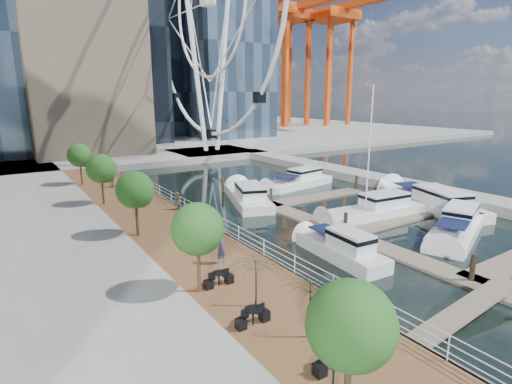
{
  "coord_description": "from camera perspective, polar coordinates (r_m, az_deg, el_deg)",
  "views": [
    {
      "loc": [
        -19.15,
        -12.89,
        10.54
      ],
      "look_at": [
        -1.8,
        13.39,
        3.0
      ],
      "focal_mm": 28.0,
      "sensor_mm": 36.0,
      "label": 1
    }
  ],
  "objects": [
    {
      "name": "street_trees",
      "position": [
        28.68,
        -16.92,
        0.28
      ],
      "size": [
        2.6,
        42.6,
        4.6
      ],
      "color": "#3F2B1C",
      "rests_on": "ground"
    },
    {
      "name": "boardwalk",
      "position": [
        31.34,
        -12.77,
        -5.57
      ],
      "size": [
        6.0,
        60.0,
        1.0
      ],
      "primitive_type": "cube",
      "color": "brown",
      "rests_on": "ground"
    },
    {
      "name": "seawall",
      "position": [
        32.43,
        -7.81,
        -4.7
      ],
      "size": [
        0.25,
        60.0,
        1.0
      ],
      "primitive_type": "cube",
      "color": "#595954",
      "rests_on": "ground"
    },
    {
      "name": "land_far",
      "position": [
        116.91,
        -24.08,
        7.39
      ],
      "size": [
        200.0,
        114.0,
        1.0
      ],
      "primitive_type": "cube",
      "color": "gray",
      "rests_on": "ground"
    },
    {
      "name": "ferris_wheel",
      "position": [
        74.47,
        -6.9,
        25.3
      ],
      "size": [
        5.8,
        45.6,
        47.8
      ],
      "color": "white",
      "rests_on": "ground"
    },
    {
      "name": "floating_docks",
      "position": [
        36.87,
        15.8,
        -2.87
      ],
      "size": [
        16.0,
        34.0,
        2.6
      ],
      "color": "#6D6051",
      "rests_on": "ground"
    },
    {
      "name": "railing",
      "position": [
        32.09,
        -8.03,
        -2.99
      ],
      "size": [
        0.1,
        60.0,
        1.05
      ],
      "primitive_type": null,
      "color": "white",
      "rests_on": "boardwalk"
    },
    {
      "name": "pedestrian_far",
      "position": [
        45.6,
        -19.95,
        1.78
      ],
      "size": [
        1.14,
        0.55,
        1.88
      ],
      "primitive_type": "imported",
      "rotation": [
        0.0,
        0.0,
        3.22
      ],
      "color": "#363F44",
      "rests_on": "boardwalk"
    },
    {
      "name": "pier",
      "position": [
        73.56,
        -6.34,
        5.54
      ],
      "size": [
        14.0,
        12.0,
        1.0
      ],
      "primitive_type": "cube",
      "color": "gray",
      "rests_on": "ground"
    },
    {
      "name": "cafe_seating",
      "position": [
        16.83,
        5.32,
        -16.35
      ],
      "size": [
        4.48,
        9.08,
        2.56
      ],
      "color": "#0E341F",
      "rests_on": "ground"
    },
    {
      "name": "yacht_foreground",
      "position": [
        34.97,
        26.67,
        -5.56
      ],
      "size": [
        10.73,
        6.35,
        2.15
      ],
      "primitive_type": null,
      "rotation": [
        0.0,
        0.0,
        1.94
      ],
      "color": "white",
      "rests_on": "ground"
    },
    {
      "name": "cafe_tables",
      "position": [
        16.71,
        4.75,
        -19.87
      ],
      "size": [
        2.5,
        13.7,
        0.74
      ],
      "color": "black",
      "rests_on": "ground"
    },
    {
      "name": "breakwater",
      "position": [
        52.11,
        16.22,
        1.82
      ],
      "size": [
        4.0,
        60.0,
        1.0
      ],
      "primitive_type": "cube",
      "color": "gray",
      "rests_on": "ground"
    },
    {
      "name": "pedestrian_mid",
      "position": [
        35.03,
        -11.16,
        -1.28
      ],
      "size": [
        0.69,
        0.83,
        1.55
      ],
      "primitive_type": "imported",
      "rotation": [
        0.0,
        0.0,
        -1.71
      ],
      "color": "#84755B",
      "rests_on": "boardwalk"
    },
    {
      "name": "pedestrian_near",
      "position": [
        23.54,
        -4.96,
        -8.04
      ],
      "size": [
        0.76,
        0.59,
        1.87
      ],
      "primitive_type": "imported",
      "rotation": [
        0.0,
        0.0,
        0.23
      ],
      "color": "#484860",
      "rests_on": "boardwalk"
    },
    {
      "name": "moored_yachts",
      "position": [
        37.69,
        15.83,
        -3.3
      ],
      "size": [
        21.84,
        37.22,
        11.5
      ],
      "color": "silver",
      "rests_on": "ground"
    },
    {
      "name": "ground",
      "position": [
        25.38,
        20.96,
        -12.03
      ],
      "size": [
        520.0,
        520.0,
        0.0
      ],
      "primitive_type": "plane",
      "color": "black",
      "rests_on": "ground"
    },
    {
      "name": "port_cranes",
      "position": [
        139.33,
        5.46,
        17.31
      ],
      "size": [
        40.0,
        52.0,
        38.0
      ],
      "color": "#D84C14",
      "rests_on": "ground"
    }
  ]
}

